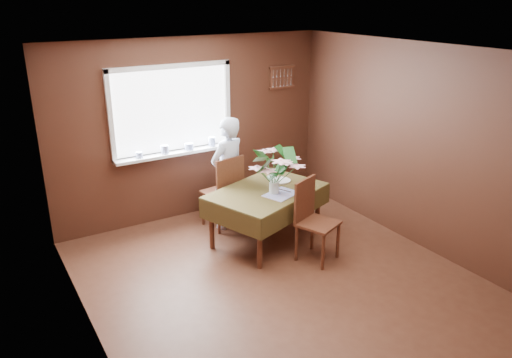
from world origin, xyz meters
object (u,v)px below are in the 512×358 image
chair_far (225,190)px  chair_near (312,217)px  seated_woman (228,173)px  dining_table (267,196)px  flower_bouquet (274,167)px

chair_far → chair_near: size_ratio=1.04×
chair_far → seated_woman: 0.22m
seated_woman → chair_far: bearing=6.6°
dining_table → chair_far: size_ratio=1.64×
chair_far → seated_woman: size_ratio=0.67×
flower_bouquet → dining_table: bearing=97.6°
chair_near → flower_bouquet: flower_bouquet is taller
chair_far → flower_bouquet: 0.93m
seated_woman → flower_bouquet: bearing=90.0°
dining_table → chair_far: bearing=95.2°
chair_far → flower_bouquet: flower_bouquet is taller
flower_bouquet → seated_woman: bearing=107.5°
dining_table → flower_bouquet: bearing=-101.9°
dining_table → seated_woman: 0.68m
chair_near → seated_woman: size_ratio=0.64×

